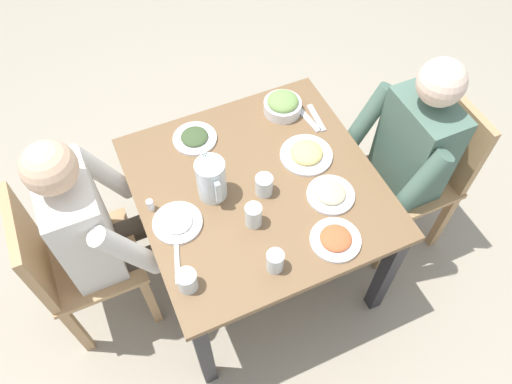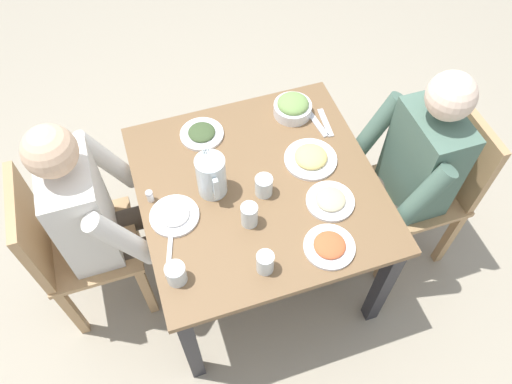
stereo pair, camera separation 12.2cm
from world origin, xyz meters
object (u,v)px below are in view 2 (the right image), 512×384
object	(u,v)px
plate_fries	(311,158)
water_glass_near_right	(249,215)
plate_rice_curry	(329,246)
water_glass_center	(176,274)
chair_far	(432,182)
water_glass_far_right	(265,262)
water_pitcher	(211,176)
water_glass_far_left	(264,186)
plate_beans	(330,200)
diner_far	(400,174)
plate_dolmas	(202,133)
chair_near	(69,245)
salad_bowl	(293,107)
dining_table	(258,199)
diner_near	(109,214)
plate_yoghurt	(174,215)
salt_shaker	(150,196)

from	to	relation	value
plate_fries	water_glass_near_right	world-z (taller)	water_glass_near_right
plate_rice_curry	water_glass_center	distance (m)	0.58
chair_far	water_glass_near_right	xyz separation A→B (m)	(0.06, -0.91, 0.25)
water_glass_far_right	water_glass_near_right	bearing A→B (deg)	178.15
water_pitcher	water_glass_far_left	size ratio (longest dim) A/B	2.08
chair_far	plate_beans	xyz separation A→B (m)	(0.07, -0.58, 0.22)
chair_far	diner_far	bearing A→B (deg)	-90.00
plate_dolmas	water_glass_far_right	world-z (taller)	water_glass_far_right
chair_near	plate_dolmas	size ratio (longest dim) A/B	4.58
chair_far	plate_rice_curry	distance (m)	0.74
salad_bowl	plate_rice_curry	xyz separation A→B (m)	(0.70, -0.11, -0.03)
water_glass_far_left	water_glass_near_right	world-z (taller)	water_glass_near_right
chair_far	water_glass_center	xyz separation A→B (m)	(0.21, -1.24, 0.25)
water_pitcher	dining_table	bearing A→B (deg)	78.52
water_glass_far_right	water_glass_center	bearing A→B (deg)	-100.62
chair_far	water_glass_center	distance (m)	1.28
chair_far	plate_rice_curry	world-z (taller)	chair_far
chair_far	water_glass_far_right	xyz separation A→B (m)	(0.27, -0.92, 0.25)
chair_near	salad_bowl	world-z (taller)	chair_near
plate_rice_curry	water_glass_far_right	bearing A→B (deg)	-88.85
chair_near	chair_far	xyz separation A→B (m)	(0.19, 1.65, 0.00)
water_glass_near_right	diner_near	bearing A→B (deg)	-115.47
plate_fries	plate_rice_curry	size ratio (longest dim) A/B	1.15
plate_fries	water_glass_far_left	bearing A→B (deg)	-68.59
plate_fries	water_glass_far_right	world-z (taller)	water_glass_far_right
diner_near	salad_bowl	distance (m)	0.94
plate_dolmas	plate_yoghurt	xyz separation A→B (m)	(0.38, -0.21, 0.00)
diner_near	plate_yoghurt	distance (m)	0.30
water_glass_far_left	plate_yoghurt	bearing A→B (deg)	-89.62
water_pitcher	salt_shaker	xyz separation A→B (m)	(-0.03, -0.25, -0.07)
water_glass_near_right	chair_far	bearing A→B (deg)	93.82
chair_near	chair_far	bearing A→B (deg)	83.38
plate_yoghurt	water_glass_far_right	distance (m)	0.42
dining_table	chair_far	xyz separation A→B (m)	(0.10, 0.82, -0.10)
plate_yoghurt	water_glass_far_left	world-z (taller)	water_glass_far_left
plate_beans	diner_far	bearing A→B (deg)	101.19
salad_bowl	salt_shaker	xyz separation A→B (m)	(0.27, -0.72, -0.01)
chair_near	water_glass_center	size ratio (longest dim) A/B	10.35
plate_beans	water_glass_far_left	xyz separation A→B (m)	(-0.13, -0.24, 0.03)
water_glass_center	salt_shaker	bearing A→B (deg)	-176.45
water_pitcher	water_glass_near_right	xyz separation A→B (m)	(0.20, 0.10, -0.04)
water_pitcher	salt_shaker	size ratio (longest dim) A/B	3.52
plate_rice_curry	water_glass_center	xyz separation A→B (m)	(-0.05, -0.58, 0.03)
dining_table	salad_bowl	bearing A→B (deg)	140.82
water_glass_far_right	water_glass_near_right	distance (m)	0.21
salt_shaker	plate_fries	bearing A→B (deg)	89.09
plate_rice_curry	water_glass_near_right	xyz separation A→B (m)	(-0.20, -0.25, 0.04)
salad_bowl	water_glass_far_left	xyz separation A→B (m)	(0.38, -0.27, 0.00)
chair_far	plate_fries	xyz separation A→B (m)	(-0.15, -0.57, 0.22)
chair_near	diner_far	size ratio (longest dim) A/B	0.75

